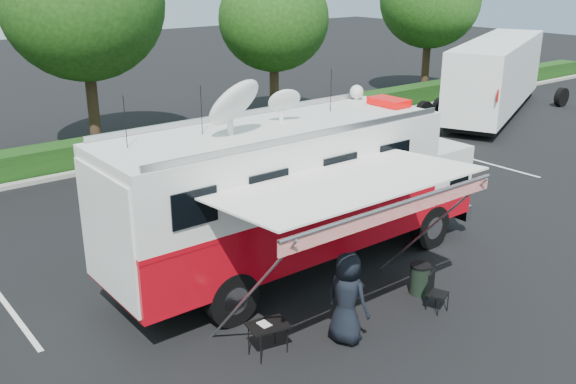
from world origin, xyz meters
The scene contains 10 objects.
ground_plane centered at (0.00, 0.00, 0.00)m, with size 120.00×120.00×0.00m, color black.
back_border centered at (1.14, 12.90, 5.00)m, with size 60.00×6.14×8.87m.
stall_lines centered at (-0.50, 3.00, 0.00)m, with size 24.12×5.50×0.01m.
command_truck centered at (-0.09, 0.00, 2.09)m, with size 10.15×2.79×4.88m.
awning centered at (-1.00, -2.90, 3.14)m, with size 5.54×2.85×3.34m.
person centered at (-1.41, -3.22, 0.00)m, with size 0.96×0.62×1.96m, color black.
folding_table centered at (-2.96, -2.62, 0.62)m, with size 0.88×0.70×0.67m.
folding_chair centered at (1.01, -3.50, 0.51)m, with size 0.54×0.57×0.87m.
trash_bin centered at (1.32, -2.81, 0.37)m, with size 0.49×0.49×0.74m.
semi_trailer centered at (19.08, 7.60, 1.99)m, with size 12.22×7.38×3.78m.
Camera 1 is at (-9.43, -11.48, 7.32)m, focal length 40.00 mm.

